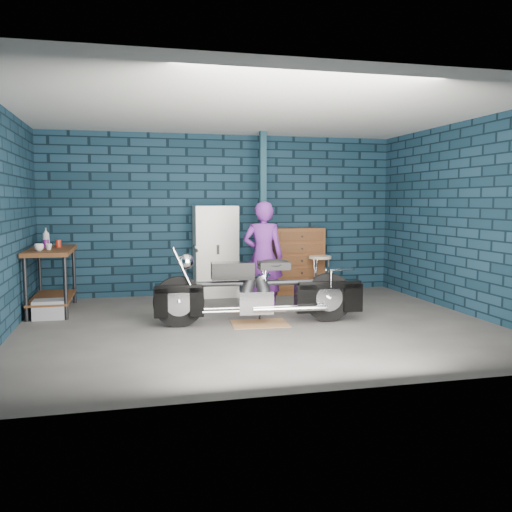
{
  "coord_description": "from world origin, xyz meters",
  "views": [
    {
      "loc": [
        -1.61,
        -6.63,
        1.59
      ],
      "look_at": [
        0.04,
        0.3,
        0.86
      ],
      "focal_mm": 38.0,
      "sensor_mm": 36.0,
      "label": 1
    }
  ],
  "objects_px": {
    "storage_bin": "(49,309)",
    "motorcycle": "(260,285)",
    "locker": "(216,251)",
    "shop_stool": "(320,276)",
    "tool_chest": "(298,260)",
    "workbench": "(52,280)",
    "person": "(263,256)"
  },
  "relations": [
    {
      "from": "storage_bin",
      "to": "motorcycle",
      "type": "bearing_deg",
      "value": -19.72
    },
    {
      "from": "locker",
      "to": "shop_stool",
      "type": "relative_size",
      "value": 2.21
    },
    {
      "from": "tool_chest",
      "to": "storage_bin",
      "type": "bearing_deg",
      "value": -162.84
    },
    {
      "from": "motorcycle",
      "to": "storage_bin",
      "type": "relative_size",
      "value": 5.59
    },
    {
      "from": "motorcycle",
      "to": "storage_bin",
      "type": "bearing_deg",
      "value": 164.65
    },
    {
      "from": "storage_bin",
      "to": "locker",
      "type": "bearing_deg",
      "value": 25.99
    },
    {
      "from": "tool_chest",
      "to": "shop_stool",
      "type": "distance_m",
      "value": 0.56
    },
    {
      "from": "storage_bin",
      "to": "locker",
      "type": "distance_m",
      "value": 2.82
    },
    {
      "from": "workbench",
      "to": "locker",
      "type": "xyz_separation_m",
      "value": [
        2.49,
        0.71,
        0.3
      ]
    },
    {
      "from": "motorcycle",
      "to": "locker",
      "type": "height_order",
      "value": "locker"
    },
    {
      "from": "workbench",
      "to": "person",
      "type": "distance_m",
      "value": 3.06
    },
    {
      "from": "workbench",
      "to": "motorcycle",
      "type": "relative_size",
      "value": 0.61
    },
    {
      "from": "person",
      "to": "locker",
      "type": "relative_size",
      "value": 1.05
    },
    {
      "from": "locker",
      "to": "tool_chest",
      "type": "bearing_deg",
      "value": 0.0
    },
    {
      "from": "motorcycle",
      "to": "storage_bin",
      "type": "height_order",
      "value": "motorcycle"
    },
    {
      "from": "storage_bin",
      "to": "tool_chest",
      "type": "distance_m",
      "value": 4.11
    },
    {
      "from": "workbench",
      "to": "tool_chest",
      "type": "xyz_separation_m",
      "value": [
        3.92,
        0.71,
        0.11
      ]
    },
    {
      "from": "person",
      "to": "storage_bin",
      "type": "height_order",
      "value": "person"
    },
    {
      "from": "person",
      "to": "shop_stool",
      "type": "relative_size",
      "value": 2.33
    },
    {
      "from": "workbench",
      "to": "tool_chest",
      "type": "height_order",
      "value": "tool_chest"
    },
    {
      "from": "locker",
      "to": "tool_chest",
      "type": "relative_size",
      "value": 1.34
    },
    {
      "from": "workbench",
      "to": "shop_stool",
      "type": "relative_size",
      "value": 2.06
    },
    {
      "from": "person",
      "to": "tool_chest",
      "type": "bearing_deg",
      "value": -107.36
    },
    {
      "from": "workbench",
      "to": "locker",
      "type": "bearing_deg",
      "value": 15.8
    },
    {
      "from": "storage_bin",
      "to": "shop_stool",
      "type": "distance_m",
      "value": 4.22
    },
    {
      "from": "motorcycle",
      "to": "tool_chest",
      "type": "relative_size",
      "value": 2.04
    },
    {
      "from": "motorcycle",
      "to": "locker",
      "type": "distance_m",
      "value": 2.2
    },
    {
      "from": "person",
      "to": "motorcycle",
      "type": "bearing_deg",
      "value": 90.86
    },
    {
      "from": "person",
      "to": "shop_stool",
      "type": "distance_m",
      "value": 1.56
    },
    {
      "from": "tool_chest",
      "to": "locker",
      "type": "bearing_deg",
      "value": 180.0
    },
    {
      "from": "workbench",
      "to": "storage_bin",
      "type": "distance_m",
      "value": 0.6
    },
    {
      "from": "person",
      "to": "storage_bin",
      "type": "bearing_deg",
      "value": 15.25
    }
  ]
}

